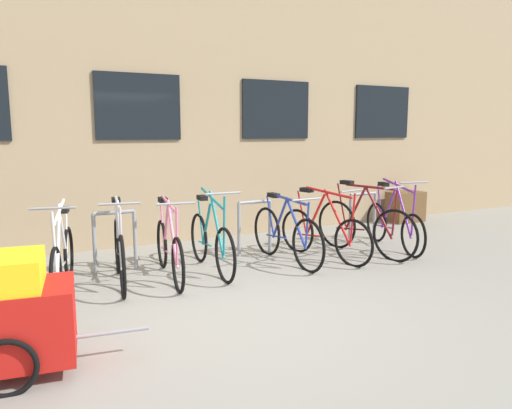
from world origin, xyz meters
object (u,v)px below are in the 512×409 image
object	(u,v)px
bicycle_teal	(211,242)
bike_trailer	(6,314)
bicycle_maroon	(364,226)
bicycle_red	(324,232)
bicycle_blue	(286,235)
bicycle_white	(63,260)
bicycle_purple	(394,224)
planter_box	(405,207)
bicycle_pink	(169,249)
bicycle_silver	(119,251)

from	to	relation	value
bicycle_teal	bike_trailer	xyz separation A→B (m)	(-2.37, -1.86, 0.09)
bicycle_maroon	bicycle_red	world-z (taller)	bicycle_maroon
bicycle_blue	bicycle_white	size ratio (longest dim) A/B	1.04
bicycle_red	bicycle_purple	world-z (taller)	bicycle_purple
bicycle_red	bicycle_blue	bearing A→B (deg)	172.86
bicycle_white	planter_box	distance (m)	6.71
bicycle_blue	planter_box	xyz separation A→B (m)	(3.68, 1.52, -0.08)
bicycle_maroon	bicycle_pink	size ratio (longest dim) A/B	1.03
bicycle_purple	bicycle_red	bearing A→B (deg)	-179.65
bicycle_silver	bicycle_maroon	world-z (taller)	bicycle_maroon
bicycle_maroon	bike_trailer	size ratio (longest dim) A/B	1.21
bicycle_silver	bicycle_red	bearing A→B (deg)	-3.45
bicycle_maroon	bicycle_purple	world-z (taller)	bicycle_purple
bicycle_blue	planter_box	world-z (taller)	bicycle_blue
bicycle_teal	bicycle_pink	world-z (taller)	bicycle_teal
bicycle_maroon	bike_trailer	distance (m)	4.98
bicycle_purple	bike_trailer	xyz separation A→B (m)	(-5.33, -1.70, 0.10)
bicycle_pink	bicycle_red	bearing A→B (deg)	-2.69
bicycle_maroon	bicycle_white	distance (m)	4.14
bicycle_teal	bicycle_purple	size ratio (longest dim) A/B	1.02
bicycle_silver	bicycle_purple	distance (m)	4.14
bicycle_white	bicycle_purple	xyz separation A→B (m)	(4.77, -0.12, 0.00)
bicycle_blue	bicycle_silver	xyz separation A→B (m)	(-2.24, 0.10, 0.01)
bicycle_red	bicycle_white	size ratio (longest dim) A/B	1.01
planter_box	bicycle_purple	bearing A→B (deg)	-138.41
bike_trailer	planter_box	bearing A→B (deg)	24.77
bicycle_red	bicycle_purple	distance (m)	1.31
bicycle_teal	bicycle_red	world-z (taller)	bicycle_teal
bicycle_teal	planter_box	xyz separation A→B (m)	(4.75, 1.43, -0.08)
planter_box	bike_trailer	bearing A→B (deg)	-155.23
bicycle_blue	bicycle_maroon	bearing A→B (deg)	-5.65
bicycle_silver	bike_trailer	distance (m)	2.22
bicycle_silver	bicycle_blue	bearing A→B (deg)	-2.50
bicycle_pink	bike_trailer	distance (m)	2.54
bicycle_silver	bicycle_white	size ratio (longest dim) A/B	1.02
bicycle_blue	bicycle_white	distance (m)	2.87
bicycle_red	bicycle_white	world-z (taller)	bicycle_white
bicycle_blue	bicycle_purple	size ratio (longest dim) A/B	1.03
bicycle_maroon	bike_trailer	world-z (taller)	bicycle_maroon
bicycle_silver	bicycle_white	world-z (taller)	bicycle_white
bicycle_red	bike_trailer	world-z (taller)	bicycle_red
bicycle_maroon	bicycle_teal	distance (m)	2.35
bicycle_teal	bicycle_red	xyz separation A→B (m)	(1.65, -0.17, -0.01)
bicycle_silver	planter_box	bearing A→B (deg)	13.51
bicycle_blue	bicycle_pink	xyz separation A→B (m)	(-1.65, 0.03, -0.01)
bicycle_blue	bicycle_silver	size ratio (longest dim) A/B	1.03
bicycle_white	bicycle_red	bearing A→B (deg)	-2.17
bicycle_silver	bicycle_red	distance (m)	2.82
bicycle_white	bicycle_purple	size ratio (longest dim) A/B	0.99
bicycle_red	bicycle_pink	bearing A→B (deg)	177.31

